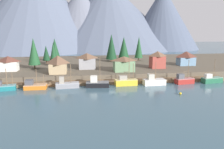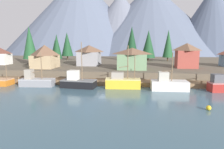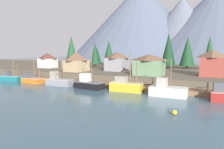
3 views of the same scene
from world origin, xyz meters
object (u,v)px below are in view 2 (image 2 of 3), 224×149
object	(u,v)px
fishing_boat_red	(224,85)
conifer_back_right	(55,48)
house_grey	(89,55)
conifer_centre	(30,43)
conifer_mid_right	(57,46)
conifer_back_left	(132,42)
conifer_near_left	(67,44)
conifer_mid_left	(168,44)
house_green	(132,58)
fishing_boat_grey	(36,81)
fishing_boat_black	(78,82)
conifer_near_right	(148,44)
fishing_boat_white	(168,84)
house_red	(187,55)
channel_buoy	(209,108)
fishing_boat_yellow	(122,82)
house_tan	(45,56)

from	to	relation	value
fishing_boat_red	conifer_back_right	size ratio (longest dim) A/B	0.98
house_grey	conifer_centre	distance (m)	20.86
conifer_mid_right	conifer_back_right	bearing A→B (deg)	116.43
conifer_back_left	conifer_mid_right	bearing A→B (deg)	-159.97
fishing_boat_red	conifer_back_left	bearing A→B (deg)	109.05
conifer_near_left	conifer_mid_left	size ratio (longest dim) A/B	0.95
house_green	conifer_back_right	size ratio (longest dim) A/B	0.96
fishing_boat_grey	conifer_back_left	distance (m)	42.79
fishing_boat_black	conifer_near_right	distance (m)	43.32
fishing_boat_white	conifer_near_left	bearing A→B (deg)	129.05
fishing_boat_black	house_grey	size ratio (longest dim) A/B	1.42
house_green	house_grey	world-z (taller)	house_grey
conifer_near_right	conifer_mid_right	distance (m)	34.19
fishing_boat_white	conifer_mid_right	world-z (taller)	conifer_mid_right
house_grey	conifer_mid_right	xyz separation A→B (m)	(-13.60, 8.16, 2.42)
conifer_near_left	conifer_back_right	bearing A→B (deg)	-132.06
house_grey	conifer_back_left	bearing A→B (deg)	55.10
conifer_near_right	conifer_back_right	size ratio (longest dim) A/B	1.46
fishing_boat_white	conifer_near_left	distance (m)	53.86
fishing_boat_grey	fishing_boat_red	world-z (taller)	fishing_boat_red
fishing_boat_black	fishing_boat_white	size ratio (longest dim) A/B	1.27
conifer_back_left	conifer_back_right	size ratio (longest dim) A/B	1.63
fishing_boat_black	conifer_mid_left	distance (m)	45.89
conifer_near_left	conifer_mid_right	distance (m)	12.30
house_grey	conifer_back_right	bearing A→B (deg)	137.09
house_grey	fishing_boat_black	bearing A→B (deg)	-83.40
house_red	channel_buoy	distance (m)	29.32
house_green	channel_buoy	world-z (taller)	house_green
fishing_boat_red	conifer_mid_right	bearing A→B (deg)	140.21
fishing_boat_black	conifer_centre	distance (m)	32.80
fishing_boat_yellow	fishing_boat_red	size ratio (longest dim) A/B	1.12
conifer_near_left	conifer_centre	xyz separation A→B (m)	(-6.18, -18.05, 0.55)
conifer_near_right	conifer_back_left	world-z (taller)	conifer_back_left
fishing_boat_white	house_green	world-z (taller)	house_green
fishing_boat_grey	conifer_back_left	xyz separation A→B (m)	(19.30, 37.25, 8.44)
fishing_boat_red	house_red	world-z (taller)	house_red
conifer_back_right	channel_buoy	xyz separation A→B (m)	(42.33, -48.16, -6.77)
fishing_boat_red	conifer_mid_left	distance (m)	39.53
fishing_boat_black	fishing_boat_red	distance (m)	28.98
fishing_boat_black	conifer_mid_left	world-z (taller)	conifer_mid_left
fishing_boat_yellow	fishing_boat_red	world-z (taller)	fishing_boat_yellow
fishing_boat_red	conifer_near_left	xyz separation A→B (m)	(-45.48, 40.14, 7.55)
fishing_boat_black	fishing_boat_grey	bearing A→B (deg)	-175.94
house_red	channel_buoy	size ratio (longest dim) A/B	9.59
fishing_boat_white	conifer_back_left	world-z (taller)	conifer_back_left
fishing_boat_white	house_tan	size ratio (longest dim) A/B	1.06
fishing_boat_yellow	conifer_back_left	xyz separation A→B (m)	(0.66, 36.97, 8.25)
conifer_back_right	conifer_centre	size ratio (longest dim) A/B	0.66
fishing_boat_black	channel_buoy	size ratio (longest dim) A/B	13.50
house_green	conifer_centre	xyz separation A→B (m)	(-33.61, 10.32, 4.00)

